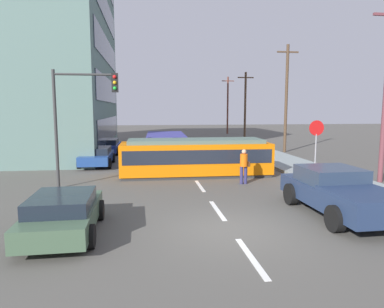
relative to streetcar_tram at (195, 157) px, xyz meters
name	(u,v)px	position (x,y,z in m)	size (l,w,h in m)	color
ground_plane	(189,171)	(-0.18, 1.25, -1.02)	(120.00, 120.00, 0.00)	#4F4D47
sidewalk_curb_right	(336,181)	(6.62, -2.75, -0.95)	(3.20, 36.00, 0.14)	gray
lane_stripe_0	(251,257)	(-0.18, -10.75, -1.01)	(0.16, 2.40, 0.01)	silver
lane_stripe_1	(217,210)	(-0.18, -6.75, -1.01)	(0.16, 2.40, 0.01)	silver
lane_stripe_2	(200,186)	(-0.18, -2.75, -1.01)	(0.16, 2.40, 0.01)	silver
lane_stripe_3	(181,159)	(-0.18, 6.00, -1.01)	(0.16, 2.40, 0.01)	silver
lane_stripe_4	(174,150)	(-0.18, 12.00, -1.01)	(0.16, 2.40, 0.01)	silver
streetcar_tram	(195,157)	(0.00, 0.00, 0.00)	(8.01, 2.62, 1.97)	#DB6807
city_bus	(166,146)	(-1.30, 5.21, 0.07)	(2.70, 5.96, 1.90)	#393991
pedestrian_crossing	(244,164)	(1.98, -2.54, -0.08)	(0.51, 0.36, 1.67)	navy
pickup_truck_parked	(338,192)	(3.75, -7.79, -0.22)	(2.36, 5.04, 1.55)	#202F4E
parked_sedan_near	(63,213)	(-5.03, -8.51, -0.40)	(2.05, 4.05, 1.19)	#405942
parked_sedan_mid	(97,156)	(-5.74, 3.96, -0.40)	(2.00, 4.08, 1.19)	navy
parked_sedan_far	(108,146)	(-5.72, 10.15, -0.40)	(2.04, 4.48, 1.19)	#263A97
stop_sign	(316,137)	(5.76, -2.18, 1.18)	(0.76, 0.07, 2.88)	gray
traffic_light_mast	(80,106)	(-5.54, -2.32, 2.68)	(2.85, 0.33, 5.29)	#333333
utility_pole_mid	(286,97)	(8.90, 9.27, 3.55)	(1.80, 0.24, 8.77)	#4D3927
utility_pole_far	(245,105)	(8.50, 19.87, 2.99)	(1.80, 0.24, 7.66)	#503927
utility_pole_distant	(228,104)	(9.29, 31.59, 3.27)	(1.80, 0.24, 8.22)	brown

